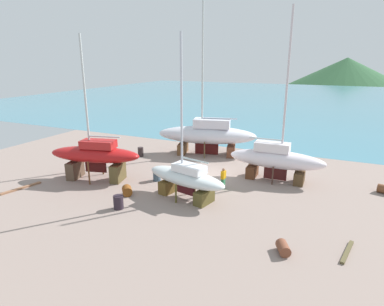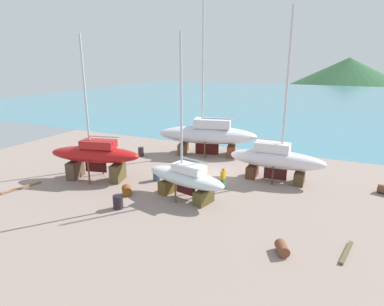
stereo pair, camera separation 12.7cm
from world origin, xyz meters
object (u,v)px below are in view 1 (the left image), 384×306
worker (223,178)px  barrel_by_slipway (127,191)px  sailboat_mid_port (95,155)px  barrel_blue_faded (283,248)px  sailboat_large_starboard (207,134)px  barrel_rust_near (118,202)px  sailboat_small_center (186,178)px  barrel_tipped_right (157,175)px  sailboat_far_slipway (276,159)px  barrel_tar_black (141,152)px

worker → barrel_by_slipway: bearing=38.1°
sailboat_mid_port → barrel_by_slipway: size_ratio=13.40×
barrel_by_slipway → barrel_blue_faded: (10.93, -2.59, -0.05)m
sailboat_large_starboard → barrel_rust_near: sailboat_large_starboard is taller
sailboat_mid_port → barrel_rust_near: size_ratio=12.40×
sailboat_small_center → barrel_tipped_right: sailboat_small_center is taller
barrel_tipped_right → barrel_blue_faded: bearing=-29.2°
worker → barrel_tipped_right: worker is taller
sailboat_mid_port → barrel_tipped_right: sailboat_mid_port is taller
sailboat_large_starboard → sailboat_mid_port: sailboat_large_starboard is taller
worker → barrel_rust_near: size_ratio=1.84×
sailboat_small_center → barrel_rust_near: size_ratio=12.24×
sailboat_far_slipway → barrel_tar_black: bearing=174.9°
sailboat_mid_port → sailboat_far_slipway: bearing=-170.1°
sailboat_mid_port → barrel_tipped_right: bearing=-173.1°
sailboat_far_slipway → worker: size_ratio=7.88×
sailboat_small_center → worker: bearing=-112.5°
barrel_blue_faded → sailboat_large_starboard: bearing=124.4°
sailboat_small_center → barrel_by_slipway: 4.23m
worker → barrel_tar_black: bearing=-20.0°
barrel_blue_faded → barrel_tipped_right: bearing=150.8°
barrel_by_slipway → barrel_tipped_right: size_ratio=0.85×
sailboat_small_center → barrel_rust_near: bearing=59.3°
worker → sailboat_far_slipway: bearing=-127.3°
sailboat_mid_port → barrel_blue_faded: sailboat_mid_port is taller
sailboat_far_slipway → barrel_tar_black: 13.09m
sailboat_far_slipway → barrel_tar_black: (-12.98, 1.05, -1.26)m
sailboat_small_center → barrel_rust_near: sailboat_small_center is taller
barrel_by_slipway → barrel_blue_faded: size_ratio=0.92×
sailboat_far_slipway → barrel_tipped_right: 9.19m
worker → barrel_tar_black: 10.94m
sailboat_large_starboard → sailboat_small_center: size_ratio=1.45×
sailboat_mid_port → barrel_blue_faded: (14.90, -4.17, -1.65)m
sailboat_small_center → sailboat_far_slipway: bearing=-116.1°
sailboat_small_center → barrel_by_slipway: sailboat_small_center is taller
sailboat_small_center → barrel_blue_faded: 8.16m
sailboat_far_slipway → barrel_by_slipway: sailboat_far_slipway is taller
barrel_by_slipway → barrel_tipped_right: barrel_tipped_right is taller
barrel_tar_black → barrel_rust_near: bearing=-63.4°
sailboat_far_slipway → sailboat_mid_port: bearing=-156.4°
worker → sailboat_large_starboard: bearing=-56.3°
barrel_tipped_right → barrel_tar_black: 6.90m
sailboat_large_starboard → barrel_blue_faded: sailboat_large_starboard is taller
barrel_by_slipway → barrel_blue_faded: bearing=-13.4°
sailboat_large_starboard → barrel_by_slipway: 11.78m
sailboat_far_slipway → worker: 4.63m
barrel_tipped_right → sailboat_far_slipway: bearing=25.6°
sailboat_far_slipway → sailboat_mid_port: 13.81m
sailboat_large_starboard → barrel_by_slipway: (-1.20, -11.59, -1.68)m
sailboat_far_slipway → sailboat_large_starboard: 8.64m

